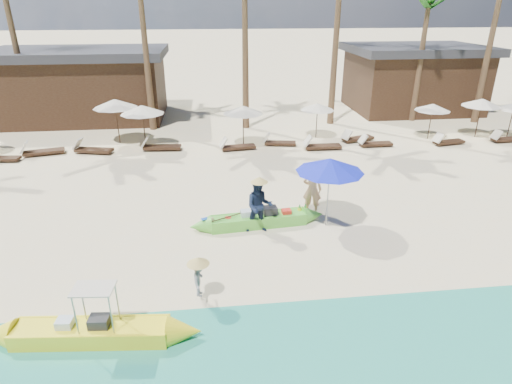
{
  "coord_description": "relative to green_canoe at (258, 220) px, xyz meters",
  "views": [
    {
      "loc": [
        -0.14,
        -11.02,
        6.87
      ],
      "look_at": [
        1.36,
        2.0,
        1.06
      ],
      "focal_mm": 30.0,
      "sensor_mm": 36.0,
      "label": 1
    }
  ],
  "objects": [
    {
      "name": "lounger_4_left",
      "position": [
        -9.76,
        8.45,
        0.0
      ],
      "size": [
        2.06,
        1.05,
        0.67
      ],
      "rotation": [
        0.0,
        0.0,
        0.24
      ],
      "color": "#352415",
      "rests_on": "ground"
    },
    {
      "name": "tourist",
      "position": [
        1.99,
        0.72,
        0.69
      ],
      "size": [
        0.76,
        0.62,
        1.81
      ],
      "primitive_type": "imported",
      "rotation": [
        0.0,
        0.0,
        2.83
      ],
      "color": "tan",
      "rests_on": "ground"
    },
    {
      "name": "resort_parasol_8",
      "position": [
        10.52,
        8.94,
        1.53
      ],
      "size": [
        1.88,
        1.88,
        1.93
      ],
      "color": "#352415",
      "rests_on": "ground"
    },
    {
      "name": "vendor_green",
      "position": [
        -0.01,
        -0.37,
        0.68
      ],
      "size": [
        0.91,
        0.72,
        1.8
      ],
      "primitive_type": "imported",
      "rotation": [
        0.0,
        0.0,
        -0.05
      ],
      "color": "#141F38",
      "rests_on": "ground"
    },
    {
      "name": "lounger_9_right",
      "position": [
        14.36,
        7.86,
        -0.02
      ],
      "size": [
        1.78,
        0.64,
        0.6
      ],
      "rotation": [
        0.0,
        0.0,
        0.06
      ],
      "color": "#352415",
      "rests_on": "ground"
    },
    {
      "name": "vendor_yellow",
      "position": [
        -1.92,
        -3.79,
        0.45
      ],
      "size": [
        0.43,
        0.67,
        0.98
      ],
      "primitive_type": "imported",
      "rotation": [
        0.0,
        0.0,
        1.46
      ],
      "color": "gray",
      "rests_on": "ground"
    },
    {
      "name": "yellow_canoe",
      "position": [
        -4.3,
        -4.9,
        0.01
      ],
      "size": [
        5.42,
        1.01,
        1.41
      ],
      "rotation": [
        0.0,
        0.0,
        -0.09
      ],
      "color": "yellow",
      "rests_on": "ground"
    },
    {
      "name": "resort_parasol_7",
      "position": [
        4.43,
        9.86,
        1.5
      ],
      "size": [
        1.86,
        1.86,
        1.91
      ],
      "color": "#352415",
      "rests_on": "ground"
    },
    {
      "name": "lounger_7_left",
      "position": [
        4.12,
        7.75,
        0.0
      ],
      "size": [
        1.95,
        0.64,
        0.66
      ],
      "rotation": [
        0.0,
        0.0,
        -0.03
      ],
      "color": "#352415",
      "rests_on": "ground"
    },
    {
      "name": "ground",
      "position": [
        -1.39,
        -1.61,
        -0.22
      ],
      "size": [
        240.0,
        240.0,
        0.0
      ],
      "primitive_type": "plane",
      "color": "beige",
      "rests_on": "ground"
    },
    {
      "name": "resort_parasol_5",
      "position": [
        -4.75,
        8.97,
        1.8
      ],
      "size": [
        2.17,
        2.17,
        2.24
      ],
      "color": "#352415",
      "rests_on": "ground"
    },
    {
      "name": "green_canoe",
      "position": [
        0.0,
        0.0,
        0.0
      ],
      "size": [
        5.12,
        0.97,
        0.65
      ],
      "rotation": [
        0.0,
        0.0,
        0.1
      ],
      "color": "#56B838",
      "rests_on": "ground"
    },
    {
      "name": "lounger_7_right",
      "position": [
        6.39,
        8.88,
        -0.01
      ],
      "size": [
        1.93,
        1.09,
        0.63
      ],
      "rotation": [
        0.0,
        0.0,
        0.31
      ],
      "color": "#352415",
      "rests_on": "ground"
    },
    {
      "name": "lounger_9_left",
      "position": [
        10.98,
        7.75,
        -0.02
      ],
      "size": [
        1.81,
        0.83,
        0.59
      ],
      "rotation": [
        0.0,
        0.0,
        0.18
      ],
      "color": "#352415",
      "rests_on": "ground"
    },
    {
      "name": "pavilion_east",
      "position": [
        12.61,
        15.89,
        1.98
      ],
      "size": [
        8.8,
        6.6,
        4.3
      ],
      "color": "#352415",
      "rests_on": "ground"
    },
    {
      "name": "lounger_6_left",
      "position": [
        -0.17,
        8.15,
        -0.01
      ],
      "size": [
        1.88,
        0.79,
        0.62
      ],
      "rotation": [
        0.0,
        0.0,
        0.13
      ],
      "color": "#352415",
      "rests_on": "ground"
    },
    {
      "name": "resort_parasol_6",
      "position": [
        0.28,
        8.77,
        1.7
      ],
      "size": [
        2.07,
        2.07,
        2.13
      ],
      "color": "#352415",
      "rests_on": "ground"
    },
    {
      "name": "pavilion_west",
      "position": [
        -9.39,
        15.89,
        1.97
      ],
      "size": [
        10.8,
        6.6,
        4.3
      ],
      "color": "#352415",
      "rests_on": "ground"
    },
    {
      "name": "lounger_5_left",
      "position": [
        -4.02,
        8.55,
        0.0
      ],
      "size": [
        2.01,
        0.74,
        0.67
      ],
      "rotation": [
        0.0,
        0.0,
        -0.07
      ],
      "color": "#352415",
      "rests_on": "ground"
    },
    {
      "name": "lounger_8_left",
      "position": [
        7.01,
        7.9,
        -0.02
      ],
      "size": [
        1.76,
        0.56,
        0.6
      ],
      "rotation": [
        0.0,
        0.0,
        0.01
      ],
      "color": "#352415",
      "rests_on": "ground"
    },
    {
      "name": "resort_parasol_4",
      "position": [
        -6.26,
        10.13,
        1.89
      ],
      "size": [
        2.27,
        2.27,
        2.34
      ],
      "color": "#352415",
      "rests_on": "ground"
    },
    {
      "name": "lounger_4_right",
      "position": [
        -7.36,
        8.48,
        0.0
      ],
      "size": [
        2.03,
        1.05,
        0.66
      ],
      "rotation": [
        0.0,
        0.0,
        -0.25
      ],
      "color": "#352415",
      "rests_on": "ground"
    },
    {
      "name": "lounger_6_right",
      "position": [
        2.08,
        8.66,
        -0.03
      ],
      "size": [
        1.77,
        0.81,
        0.58
      ],
      "rotation": [
        0.0,
        0.0,
        -0.17
      ],
      "color": "#352415",
      "rests_on": "ground"
    },
    {
      "name": "resort_parasol_9",
      "position": [
        13.31,
        8.95,
        1.71
      ],
      "size": [
        2.08,
        2.08,
        2.14
      ],
      "color": "#352415",
      "rests_on": "ground"
    },
    {
      "name": "blue_umbrella",
      "position": [
        2.28,
        -0.2,
        1.92
      ],
      "size": [
        2.2,
        2.2,
        2.37
      ],
      "color": "#99999E",
      "rests_on": "ground"
    }
  ]
}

